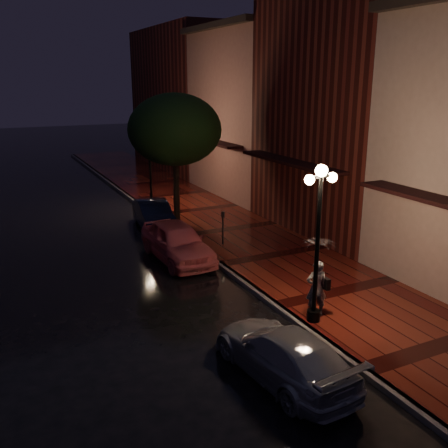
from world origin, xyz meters
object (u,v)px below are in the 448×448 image
navy_car (154,215)px  parking_meter (223,225)px  woman_with_umbrella (318,265)px  silver_car (283,354)px  street_tree (175,132)px  streetlamp_far (150,160)px  pink_car (177,242)px  streetlamp_near (318,235)px

navy_car → parking_meter: 4.13m
navy_car → woman_with_umbrella: bearing=-77.7°
silver_car → street_tree: bearing=-105.6°
streetlamp_far → street_tree: (0.26, -3.01, 1.64)m
pink_car → street_tree: bearing=67.5°
street_tree → parking_meter: bearing=-84.4°
streetlamp_far → parking_meter: (0.65, -7.02, -1.63)m
pink_car → parking_meter: (2.13, 0.51, 0.25)m
navy_car → parking_meter: parking_meter is taller
navy_car → parking_meter: bearing=-61.4°
streetlamp_near → streetlamp_far: 14.00m
streetlamp_far → silver_car: bearing=-97.5°
pink_car → silver_car: bearing=-95.7°
streetlamp_near → parking_meter: (0.65, 6.98, -1.63)m
silver_car → woman_with_umbrella: (2.33, 1.97, 1.06)m
woman_with_umbrella → parking_meter: 6.76m
pink_car → woman_with_umbrella: bearing=-75.9°
streetlamp_far → pink_car: (-1.48, -7.53, -1.88)m
navy_car → streetlamp_far: bearing=79.4°
street_tree → silver_car: size_ratio=1.44×
streetlamp_near → navy_car: bearing=95.0°
streetlamp_near → streetlamp_far: (0.00, 14.00, 0.00)m
streetlamp_far → streetlamp_near: bearing=-90.0°
streetlamp_near → street_tree: 11.12m
navy_car → woman_with_umbrella: size_ratio=1.68×
pink_car → streetlamp_near: bearing=-78.6°
pink_car → parking_meter: bearing=12.0°
pink_car → navy_car: (0.53, 4.31, -0.10)m
pink_car → navy_car: pink_car is taller
woman_with_umbrella → silver_car: bearing=56.6°
street_tree → streetlamp_near: bearing=-91.3°
streetlamp_far → parking_meter: streetlamp_far is taller
silver_car → streetlamp_near: bearing=-145.8°
silver_car → woman_with_umbrella: bearing=-145.0°
streetlamp_far → pink_car: bearing=-101.1°
streetlamp_near → silver_car: bearing=-140.6°
streetlamp_far → street_tree: size_ratio=0.74×
woman_with_umbrella → parking_meter: (0.40, 6.71, -0.68)m
streetlamp_near → navy_car: (-0.95, 10.77, -1.98)m
woman_with_umbrella → street_tree: bearing=-73.6°
streetlamp_far → silver_car: 15.97m
streetlamp_near → navy_car: streetlamp_near is taller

